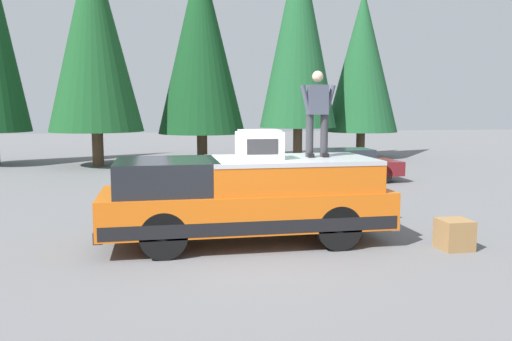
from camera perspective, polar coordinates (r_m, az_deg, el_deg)
ground_plane at (r=10.02m, az=-2.38°, el=-8.32°), size 90.00×90.00×0.00m
pickup_truck at (r=10.17m, az=-1.10°, el=-3.04°), size 2.01×5.54×1.65m
compressor_unit at (r=9.95m, az=0.36°, el=2.85°), size 0.65×0.84×0.56m
person_on_truck_bed at (r=10.41m, az=6.71°, el=6.43°), size 0.29×0.72×1.69m
parked_car_maroon at (r=18.73m, az=9.33°, el=0.57°), size 1.64×4.10×1.16m
wooden_crate at (r=10.47m, az=20.83°, el=-6.53°), size 0.56×0.56×0.56m
conifer_far_left at (r=27.80m, az=11.54°, el=11.57°), size 3.69×3.69×8.53m
conifer_left at (r=25.67m, az=4.68°, el=14.75°), size 3.68×3.68×10.62m
conifer_center_left at (r=25.97m, az=-6.04°, el=13.68°), size 4.22×4.22×10.06m
conifer_center_right at (r=24.44m, az=-17.30°, el=13.98°), size 4.09×4.09×9.97m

